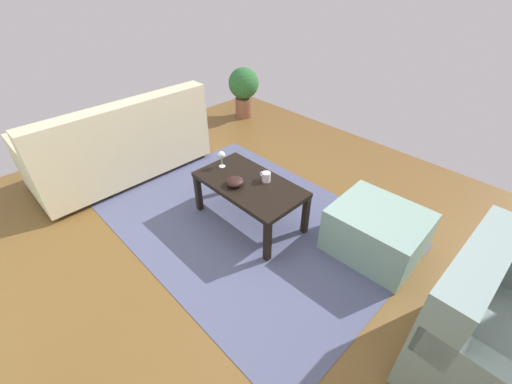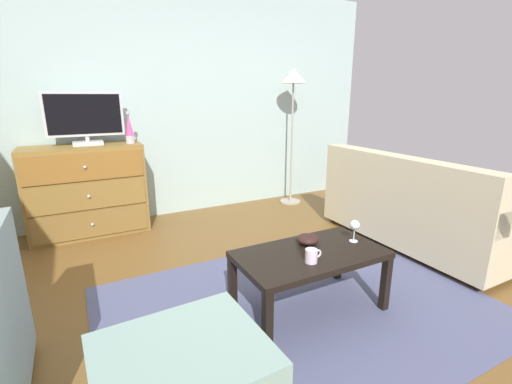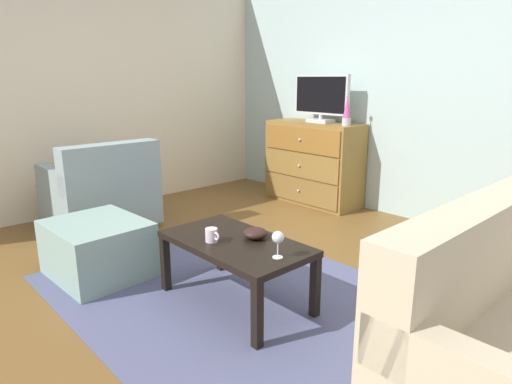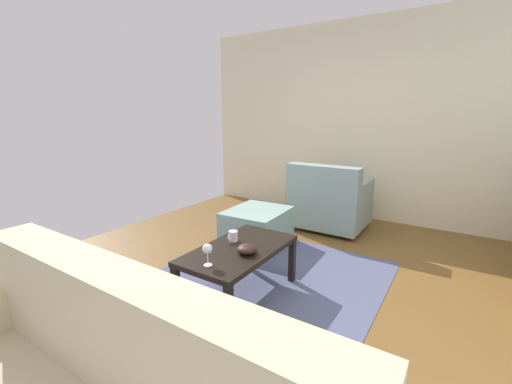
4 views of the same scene
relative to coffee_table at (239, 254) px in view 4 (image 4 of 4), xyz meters
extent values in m
cube|color=brown|center=(-0.24, 0.24, -0.40)|extent=(5.45, 5.01, 0.05)
cube|color=beige|center=(-2.73, 0.24, 0.96)|extent=(0.12, 5.01, 2.67)
cube|color=#515578|center=(-0.04, 0.04, -0.37)|extent=(2.60, 1.90, 0.01)
cube|color=black|center=(-0.46, 0.24, -0.18)|extent=(0.05, 0.05, 0.39)
cube|color=black|center=(0.46, 0.24, -0.18)|extent=(0.05, 0.05, 0.39)
cube|color=black|center=(-0.46, -0.24, -0.18)|extent=(0.05, 0.05, 0.39)
cube|color=black|center=(0.46, -0.24, -0.18)|extent=(0.05, 0.05, 0.39)
cube|color=black|center=(0.00, 0.00, 0.03)|extent=(0.97, 0.54, 0.04)
cylinder|color=silver|center=(0.37, 0.00, 0.06)|extent=(0.06, 0.06, 0.00)
cylinder|color=silver|center=(0.37, 0.00, 0.10)|extent=(0.01, 0.01, 0.09)
sphere|color=silver|center=(0.37, 0.00, 0.18)|extent=(0.07, 0.07, 0.07)
cylinder|color=silver|center=(-0.09, -0.12, 0.10)|extent=(0.08, 0.08, 0.08)
torus|color=silver|center=(-0.04, -0.12, 0.10)|extent=(0.05, 0.01, 0.05)
ellipsoid|color=black|center=(0.06, 0.11, 0.09)|extent=(0.15, 0.15, 0.07)
cylinder|color=#332319|center=(1.29, -0.39, -0.35)|extent=(0.05, 0.05, 0.05)
cube|color=beige|center=(1.31, 0.44, 0.29)|extent=(0.20, 1.82, 0.46)
cylinder|color=#332319|center=(-2.34, 0.37, -0.35)|extent=(0.05, 0.05, 0.05)
cylinder|color=#332319|center=(-2.34, -0.36, -0.35)|extent=(0.05, 0.05, 0.05)
cylinder|color=#332319|center=(-1.70, 0.37, -0.35)|extent=(0.05, 0.05, 0.05)
cylinder|color=#332319|center=(-1.70, -0.36, -0.35)|extent=(0.05, 0.05, 0.05)
cube|color=#839A9B|center=(-2.02, 0.00, -0.13)|extent=(0.80, 0.89, 0.38)
cube|color=#839A9B|center=(-1.72, 0.00, 0.27)|extent=(0.20, 0.89, 0.42)
cube|color=#839A9B|center=(-2.02, 0.39, 0.16)|extent=(0.76, 0.12, 0.20)
cube|color=#839A9B|center=(-2.02, -0.38, 0.16)|extent=(0.76, 0.12, 0.20)
cylinder|color=#984C50|center=(-2.27, -0.03, 0.14)|extent=(0.16, 0.40, 0.16)
cube|color=#83A69B|center=(-1.00, -0.47, -0.17)|extent=(0.72, 0.63, 0.41)
camera|label=1|loc=(-1.74, 1.61, 1.68)|focal=23.26mm
camera|label=2|loc=(-1.29, -1.69, 1.04)|focal=24.54mm
camera|label=3|loc=(1.97, -1.65, 1.03)|focal=30.63mm
camera|label=4|loc=(1.94, 1.40, 1.07)|focal=22.96mm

